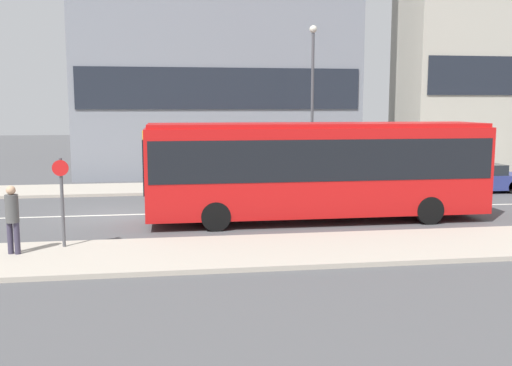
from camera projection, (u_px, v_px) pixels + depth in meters
name	position (u px, v px, depth m)	size (l,w,h in m)	color
ground_plane	(117.00, 215.00, 21.17)	(120.00, 120.00, 0.00)	#4F4F51
sidewalk_near	(95.00, 257.00, 15.03)	(44.00, 3.50, 0.13)	#B2A899
sidewalk_far	(129.00, 189.00, 27.28)	(44.00, 3.50, 0.13)	#B2A899
lane_centerline	(117.00, 215.00, 21.17)	(41.80, 0.16, 0.01)	silver
apartment_block_left_tower	(217.00, 18.00, 32.39)	(15.86, 5.04, 17.96)	gray
city_bus	(317.00, 165.00, 19.90)	(11.85, 2.60, 3.44)	red
parked_car_0	(380.00, 180.00, 26.12)	(4.43, 1.81, 1.41)	silver
parked_car_1	(478.00, 178.00, 26.87)	(4.05, 1.84, 1.31)	navy
pedestrian_near_stop	(12.00, 215.00, 15.00)	(0.34, 0.34, 1.83)	#383347
bus_stop_sign	(62.00, 195.00, 15.71)	(0.44, 0.12, 2.48)	#4C4C51
street_lamp	(312.00, 91.00, 27.28)	(0.36, 0.36, 7.66)	#4C4C51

